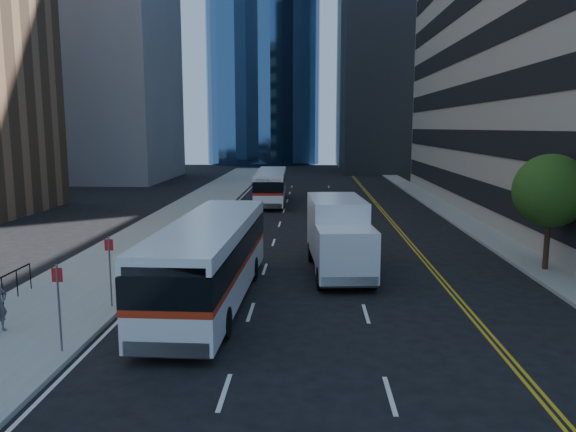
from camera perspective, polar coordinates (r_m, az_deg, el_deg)
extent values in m
plane|color=black|center=(17.93, 6.91, -11.86)|extent=(160.00, 160.00, 0.00)
cube|color=gray|center=(43.14, -9.81, 0.47)|extent=(5.00, 90.00, 0.15)
cube|color=gray|center=(43.45, 16.21, 0.30)|extent=(2.00, 90.00, 0.15)
cube|color=gray|center=(74.50, -19.46, 17.08)|extent=(18.00, 18.00, 35.00)
cylinder|color=#332114|center=(27.30, 24.79, -2.65)|extent=(0.24, 0.24, 2.20)
sphere|color=#1D4212|center=(26.96, 25.12, 2.36)|extent=(3.20, 3.20, 3.20)
cube|color=white|center=(20.86, -7.83, -6.34)|extent=(2.87, 11.79, 1.07)
cube|color=red|center=(20.70, -7.87, -4.65)|extent=(2.89, 11.81, 0.21)
cube|color=black|center=(20.58, -7.90, -3.19)|extent=(2.89, 11.81, 0.88)
cube|color=white|center=(20.44, -7.95, -1.19)|extent=(2.87, 11.79, 0.49)
cylinder|color=black|center=(18.01, -13.76, -10.32)|extent=(0.32, 0.98, 0.98)
cylinder|color=black|center=(17.47, -6.43, -10.72)|extent=(0.32, 0.98, 0.98)
cylinder|color=black|center=(24.15, -8.99, -5.21)|extent=(0.32, 0.98, 0.98)
cylinder|color=black|center=(23.75, -3.55, -5.35)|extent=(0.32, 0.98, 0.98)
cube|color=white|center=(47.60, -1.74, 2.27)|extent=(2.59, 10.72, 0.98)
cube|color=red|center=(47.54, -1.74, 2.96)|extent=(2.61, 10.74, 0.20)
cube|color=black|center=(47.49, -1.74, 3.54)|extent=(2.61, 10.74, 0.80)
cube|color=white|center=(47.43, -1.75, 4.35)|extent=(2.59, 10.72, 0.44)
cylinder|color=black|center=(44.54, -3.25, 1.33)|extent=(0.29, 0.90, 0.89)
cylinder|color=black|center=(44.44, -0.58, 1.33)|extent=(0.29, 0.90, 0.89)
cylinder|color=black|center=(50.52, -2.77, 2.24)|extent=(0.29, 0.90, 0.89)
cylinder|color=black|center=(50.43, -0.42, 2.24)|extent=(0.29, 0.90, 0.89)
cube|color=white|center=(22.41, 5.94, -3.87)|extent=(2.47, 2.29, 2.02)
cube|color=black|center=(21.44, 6.29, -3.41)|extent=(2.11, 0.22, 1.06)
cube|color=white|center=(25.57, 4.92, -0.93)|extent=(2.66, 4.79, 2.50)
cube|color=black|center=(24.84, 5.17, -4.64)|extent=(2.19, 6.47, 0.24)
cylinder|color=black|center=(22.33, 3.32, -6.35)|extent=(0.34, 0.94, 0.92)
cylinder|color=black|center=(22.62, 8.58, -6.24)|extent=(0.34, 0.94, 0.92)
cylinder|color=black|center=(26.99, 2.37, -3.65)|extent=(0.34, 0.94, 0.92)
cylinder|color=black|center=(27.23, 6.73, -3.60)|extent=(0.34, 0.94, 0.92)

